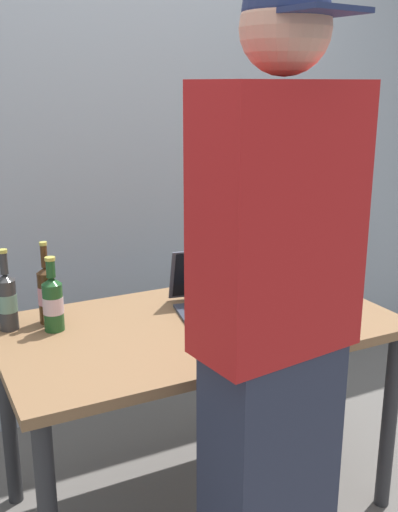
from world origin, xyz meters
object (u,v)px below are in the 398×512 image
Objects in this scene: beer_bottle_green at (7,300)px; beer_bottle_brown at (53,302)px; person_figure at (274,336)px; beer_bottle_dark at (47,293)px; laptop at (220,295)px.

beer_bottle_green is 0.16m from beer_bottle_brown.
person_figure is (0.56, -0.84, 0.08)m from beer_bottle_green.
beer_bottle_brown is 0.08m from beer_bottle_dark.
laptop is 0.64m from beer_bottle_brown.
beer_bottle_green is 0.14m from beer_bottle_dark.
person_figure is at bearing -56.47° from beer_bottle_green.
beer_bottle_brown is 0.14× the size of person_figure.
beer_bottle_green is at bearing 169.20° from laptop.
laptop is 1.49× the size of beer_bottle_brown.
person_figure reaches higher than beer_bottle_dark.
beer_bottle_green is 0.16× the size of person_figure.
beer_bottle_dark is (-0.63, 0.15, 0.06)m from laptop.
beer_bottle_green reaches higher than beer_bottle_brown.
beer_bottle_dark is 0.94m from person_figure.
beer_bottle_dark is at bearing 166.75° from laptop.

